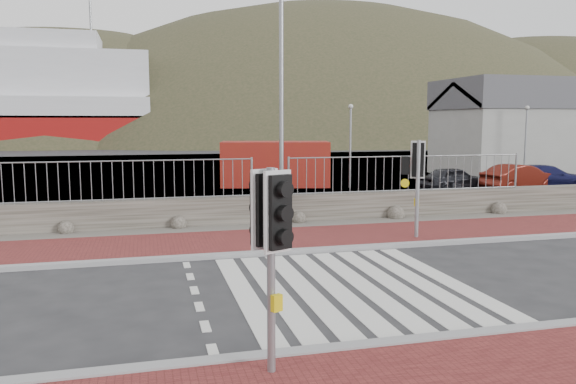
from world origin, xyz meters
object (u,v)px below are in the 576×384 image
object	(u,v)px
traffic_signal_far	(417,168)
car_a	(454,179)
car_b	(520,178)
traffic_signal_near	(271,228)
streetlight	(285,82)
shipping_container	(275,164)
car_c	(547,177)

from	to	relation	value
traffic_signal_far	car_a	xyz separation A→B (m)	(7.02, 9.80, -1.43)
car_b	traffic_signal_near	bearing A→B (deg)	125.93
traffic_signal_far	streetlight	xyz separation A→B (m)	(-2.62, 4.33, 2.58)
traffic_signal_near	shipping_container	world-z (taller)	traffic_signal_near
traffic_signal_near	car_c	xyz separation A→B (m)	(17.33, 16.28, -1.34)
car_c	traffic_signal_far	bearing A→B (deg)	147.50
traffic_signal_far	car_b	bearing A→B (deg)	-117.56
car_a	car_b	xyz separation A→B (m)	(2.91, -0.95, 0.07)
traffic_signal_far	car_c	world-z (taller)	traffic_signal_far
car_a	shipping_container	bearing A→B (deg)	55.03
shipping_container	car_a	bearing A→B (deg)	-15.25
car_c	streetlight	bearing A→B (deg)	127.89
traffic_signal_far	streetlight	world-z (taller)	streetlight
streetlight	shipping_container	size ratio (longest dim) A/B	1.50
streetlight	car_a	distance (m)	11.79
traffic_signal_near	traffic_signal_far	xyz separation A→B (m)	(5.72, 7.26, 0.06)
traffic_signal_far	streetlight	size ratio (longest dim) A/B	0.34
traffic_signal_near	streetlight	bearing A→B (deg)	51.07
traffic_signal_far	car_c	xyz separation A→B (m)	(11.60, 9.01, -1.40)
car_b	streetlight	bearing A→B (deg)	99.90
traffic_signal_near	car_b	distance (m)	22.51
car_c	traffic_signal_near	bearing A→B (deg)	152.88
car_a	car_c	world-z (taller)	car_c
traffic_signal_near	car_b	world-z (taller)	traffic_signal_near
streetlight	traffic_signal_near	bearing A→B (deg)	-105.05
car_a	streetlight	bearing A→B (deg)	112.57
streetlight	car_a	xyz separation A→B (m)	(9.64, 5.47, -4.00)
streetlight	car_b	distance (m)	13.91
car_b	car_c	distance (m)	1.67
traffic_signal_far	shipping_container	xyz separation A→B (m)	(-0.74, 13.92, -0.87)
traffic_signal_far	shipping_container	world-z (taller)	traffic_signal_far
car_a	car_b	size ratio (longest dim) A/B	0.87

